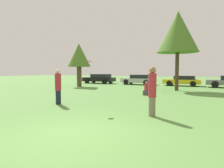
% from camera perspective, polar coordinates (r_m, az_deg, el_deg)
% --- Properties ---
extents(ground_plane, '(120.00, 120.00, 0.00)m').
position_cam_1_polar(ground_plane, '(5.50, -10.38, -14.53)').
color(ground_plane, '#5B8E42').
extents(person_thrower, '(0.32, 0.32, 1.81)m').
position_cam_1_polar(person_thrower, '(10.40, -15.61, -0.73)').
color(person_thrower, '#191E33').
rests_on(person_thrower, ground).
extents(person_catcher, '(0.30, 0.30, 1.89)m').
position_cam_1_polar(person_catcher, '(7.48, 11.80, -1.93)').
color(person_catcher, '#726651').
rests_on(person_catcher, ground).
extents(frisbee, '(0.25, 0.24, 0.11)m').
position_cam_1_polar(frisbee, '(8.76, -6.78, 6.70)').
color(frisbee, '#F21E72').
extents(bystander_sitting, '(0.45, 0.37, 1.01)m').
position_cam_1_polar(bystander_sitting, '(14.09, 10.17, -1.59)').
color(bystander_sitting, '#3F3F47').
rests_on(bystander_sitting, ground).
extents(tree_0, '(2.55, 2.55, 4.76)m').
position_cam_1_polar(tree_0, '(21.85, -9.72, 8.18)').
color(tree_0, brown).
rests_on(tree_0, ground).
extents(tree_1, '(3.57, 3.57, 6.94)m').
position_cam_1_polar(tree_1, '(18.36, 18.84, 14.29)').
color(tree_1, '#473323').
rests_on(tree_1, ground).
extents(parked_car_black, '(4.56, 2.09, 1.31)m').
position_cam_1_polar(parked_car_black, '(27.33, -3.75, 1.65)').
color(parked_car_black, black).
rests_on(parked_car_black, ground).
extents(parked_car_silver, '(4.26, 2.06, 1.27)m').
position_cam_1_polar(parked_car_silver, '(25.00, 7.92, 1.38)').
color(parked_car_silver, '#B2B2B7').
rests_on(parked_car_silver, ground).
extents(parked_car_yellow, '(4.16, 1.89, 1.19)m').
position_cam_1_polar(parked_car_yellow, '(24.07, 20.10, 0.98)').
color(parked_car_yellow, gold).
rests_on(parked_car_yellow, ground).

